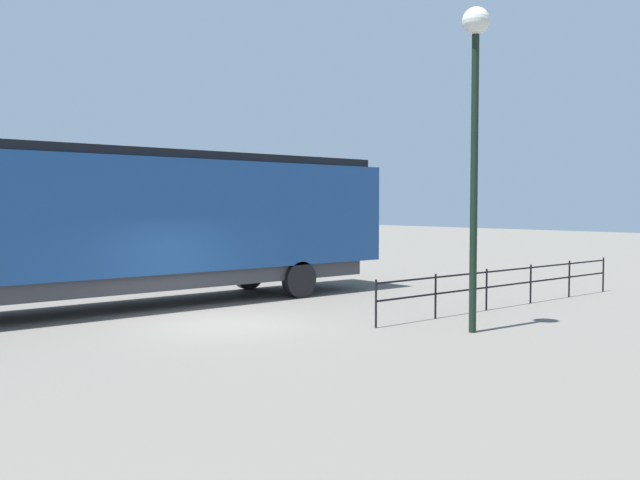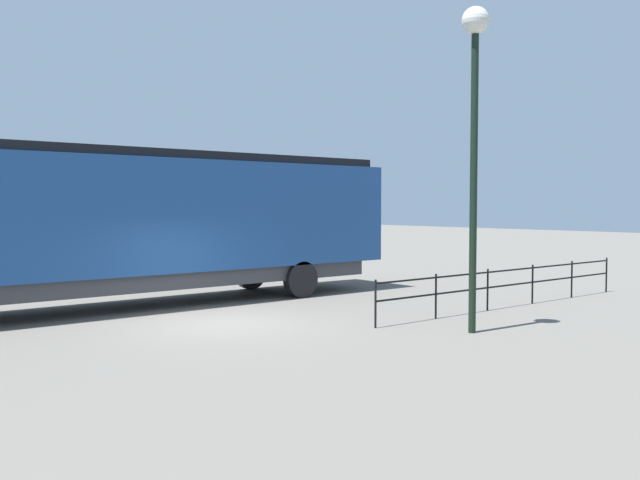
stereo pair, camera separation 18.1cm
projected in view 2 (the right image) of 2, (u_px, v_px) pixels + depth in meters
ground_plane at (221, 324)px, 16.22m from camera, size 120.00×120.00×0.00m
locomotive at (116, 220)px, 18.47m from camera, size 3.04×17.94×4.26m
lamp_post at (475, 94)px, 14.82m from camera, size 0.59×0.59×7.04m
platform_fence at (511, 281)px, 18.86m from camera, size 0.05×10.32×1.11m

